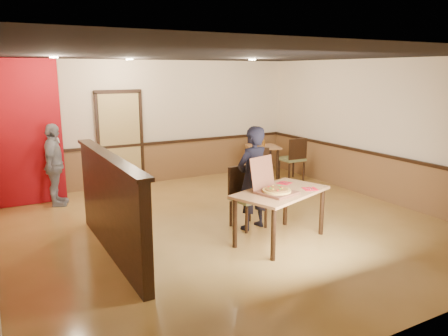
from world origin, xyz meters
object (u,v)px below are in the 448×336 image
object	(u,v)px
main_table	(281,198)
condiment	(264,143)
side_chair_left	(260,164)
diner	(253,178)
passerby	(54,165)
pizza_box	(274,189)
diner_chair	(246,194)
side_table	(263,153)
side_chair_right	(294,157)

from	to	relation	value
main_table	condiment	world-z (taller)	condiment
side_chair_left	diner	distance (m)	2.87
passerby	pizza_box	size ratio (longest dim) A/B	2.35
passerby	pizza_box	xyz separation A→B (m)	(2.53, -3.64, 0.06)
condiment	passerby	bearing A→B (deg)	179.10
diner	condiment	distance (m)	3.56
diner_chair	condiment	world-z (taller)	diner_chair
diner_chair	pizza_box	distance (m)	0.93
side_table	diner_chair	bearing A→B (deg)	-128.84
side_table	side_chair_left	bearing A→B (deg)	-129.20
side_chair_left	diner	xyz separation A→B (m)	(-1.68, -2.29, 0.36)
side_chair_right	condiment	xyz separation A→B (m)	(-0.48, 0.57, 0.29)
diner	pizza_box	bearing A→B (deg)	69.71
diner	condiment	size ratio (longest dim) A/B	10.89
main_table	passerby	bearing A→B (deg)	107.66
diner_chair	side_chair_right	bearing A→B (deg)	31.00
diner	side_table	bearing A→B (deg)	-140.03
diner	passerby	distance (m)	3.92
side_chair_left	side_chair_right	world-z (taller)	side_chair_right
side_chair_right	passerby	xyz separation A→B (m)	(-5.24, 0.64, 0.24)
passerby	condiment	world-z (taller)	passerby
diner_chair	pizza_box	world-z (taller)	pizza_box
main_table	pizza_box	world-z (taller)	pizza_box
diner_chair	diner	xyz separation A→B (m)	(0.04, -0.15, 0.30)
side_chair_left	main_table	bearing A→B (deg)	99.75
condiment	diner_chair	bearing A→B (deg)	-129.07
diner_chair	passerby	distance (m)	3.79
side_chair_left	passerby	bearing A→B (deg)	30.04
main_table	pizza_box	bearing A→B (deg)	179.07
diner	condiment	world-z (taller)	diner
side_table	diner	size ratio (longest dim) A/B	0.52
main_table	side_chair_right	xyz separation A→B (m)	(2.55, 2.94, -0.12)
side_chair_right	pizza_box	distance (m)	4.05
diner_chair	diner	world-z (taller)	diner
diner	diner_chair	bearing A→B (deg)	-89.49
pizza_box	passerby	bearing A→B (deg)	109.72
main_table	side_chair_right	world-z (taller)	side_chair_right
main_table	passerby	distance (m)	4.49
main_table	diner_chair	world-z (taller)	diner_chair
passerby	pizza_box	world-z (taller)	passerby
diner_chair	condiment	bearing A→B (deg)	43.36
main_table	side_chair_left	size ratio (longest dim) A/B	1.87
main_table	diner_chair	size ratio (longest dim) A/B	1.66
pizza_box	diner	bearing A→B (deg)	67.72
main_table	diner_chair	xyz separation A→B (m)	(-0.11, 0.82, -0.13)
side_chair_left	side_table	xyz separation A→B (m)	(0.49, 0.60, 0.10)
passerby	condiment	size ratio (longest dim) A/B	10.19
pizza_box	diner_chair	bearing A→B (deg)	71.30
main_table	side_chair_right	size ratio (longest dim) A/B	1.64
diner	passerby	xyz separation A→B (m)	(-2.62, 2.91, -0.06)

